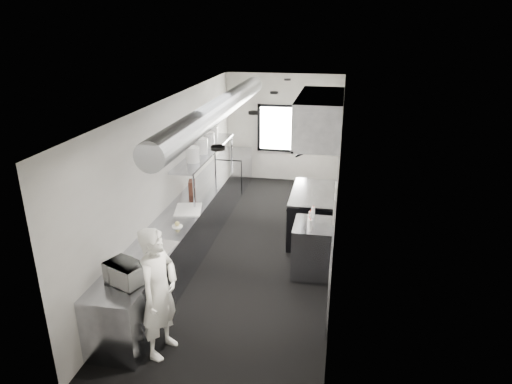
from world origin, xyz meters
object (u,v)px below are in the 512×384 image
at_px(pass_shelf, 206,152).
at_px(knife_block, 192,187).
at_px(plate_stack_a, 193,155).
at_px(small_plate, 177,226).
at_px(cutting_board, 188,210).
at_px(range, 312,214).
at_px(squeeze_bottle_d, 310,216).
at_px(squeeze_bottle_c, 309,219).
at_px(bottle_station, 313,248).
at_px(squeeze_bottle_e, 313,212).
at_px(line_cook, 159,293).
at_px(far_work_table, 234,170).
at_px(plate_stack_b, 202,146).
at_px(plate_stack_c, 209,140).
at_px(deli_tub_a, 123,264).
at_px(squeeze_bottle_a, 310,225).
at_px(microwave, 125,273).
at_px(exhaust_hood, 320,118).
at_px(prep_counter, 186,232).
at_px(squeeze_bottle_b, 309,223).
at_px(plate_stack_d, 213,134).
at_px(deli_tub_b, 128,261).

bearing_deg(pass_shelf, knife_block, -95.88).
height_order(knife_block, plate_stack_a, plate_stack_a).
relative_size(small_plate, cutting_board, 0.30).
xyz_separation_m(range, squeeze_bottle_d, (0.04, -1.28, 0.51)).
xyz_separation_m(squeeze_bottle_c, squeeze_bottle_d, (0.00, 0.12, 0.00)).
bearing_deg(squeeze_bottle_c, knife_block, 157.80).
relative_size(cutting_board, squeeze_bottle_c, 3.70).
bearing_deg(cutting_board, bottle_station, -4.47).
relative_size(range, plate_stack_a, 5.54).
bearing_deg(cutting_board, small_plate, -85.69).
bearing_deg(squeeze_bottle_e, cutting_board, -177.11).
xyz_separation_m(line_cook, cutting_board, (-0.48, 2.54, 0.03)).
relative_size(far_work_table, plate_stack_a, 4.15).
height_order(cutting_board, plate_stack_b, plate_stack_b).
relative_size(small_plate, squeeze_bottle_c, 1.10).
distance_m(knife_block, plate_stack_a, 0.69).
height_order(bottle_station, line_cook, line_cook).
relative_size(small_plate, plate_stack_c, 0.56).
distance_m(deli_tub_a, squeeze_bottle_a, 2.91).
bearing_deg(microwave, exhaust_hood, 81.34).
relative_size(pass_shelf, knife_block, 11.21).
bearing_deg(cutting_board, squeeze_bottle_a, -11.48).
bearing_deg(range, prep_counter, -151.26).
height_order(far_work_table, small_plate, small_plate).
bearing_deg(squeeze_bottle_a, plate_stack_b, 143.01).
bearing_deg(microwave, plate_stack_c, 113.52).
xyz_separation_m(prep_counter, squeeze_bottle_d, (2.23, -0.08, 0.53)).
xyz_separation_m(plate_stack_c, squeeze_bottle_b, (2.26, -2.09, -0.74)).
xyz_separation_m(far_work_table, microwave, (0.05, -6.14, 0.59)).
xyz_separation_m(cutting_board, squeeze_bottle_d, (2.16, -0.05, 0.07)).
xyz_separation_m(range, bottle_station, (0.11, -1.40, -0.02)).
bearing_deg(plate_stack_b, far_work_table, 89.13).
relative_size(line_cook, plate_stack_b, 5.73).
height_order(cutting_board, plate_stack_d, plate_stack_d).
xyz_separation_m(far_work_table, plate_stack_a, (-0.04, -3.02, 1.26)).
xyz_separation_m(exhaust_hood, far_work_table, (-2.25, 2.50, -1.94)).
distance_m(squeeze_bottle_d, squeeze_bottle_e, 0.16).
bearing_deg(squeeze_bottle_a, microwave, -138.21).
xyz_separation_m(bottle_station, far_work_table, (-2.30, 3.90, 0.00)).
bearing_deg(line_cook, small_plate, 24.56).
bearing_deg(prep_counter, cutting_board, -20.22).
distance_m(prep_counter, deli_tub_a, 2.17).
relative_size(exhaust_hood, prep_counter, 0.37).
distance_m(deli_tub_b, squeeze_bottle_b, 2.87).
relative_size(far_work_table, plate_stack_b, 3.90).
bearing_deg(plate_stack_d, line_cook, -82.43).
distance_m(range, squeeze_bottle_a, 1.75).
relative_size(knife_block, plate_stack_d, 0.77).
bearing_deg(squeeze_bottle_a, line_cook, -129.23).
xyz_separation_m(bottle_station, plate_stack_d, (-2.38, 2.36, 1.29)).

